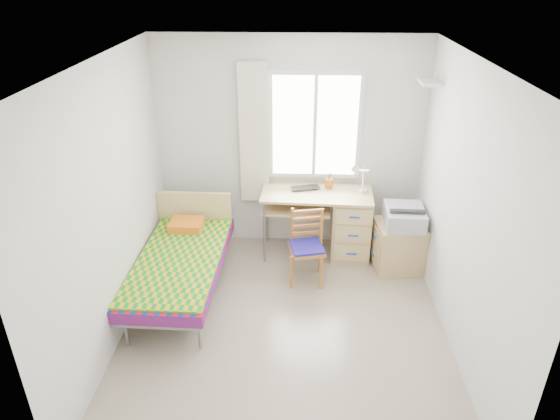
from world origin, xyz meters
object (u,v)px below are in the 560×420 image
object	(u,v)px
desk	(345,221)
cabinet	(398,246)
bed	(181,260)
printer	(404,216)
chair	(307,242)

from	to	relation	value
desk	cabinet	distance (m)	0.70
bed	cabinet	xyz separation A→B (m)	(2.44, 0.55, -0.10)
bed	desk	distance (m)	2.04
desk	printer	bearing A→B (deg)	-24.86
cabinet	printer	bearing A→B (deg)	-23.19
desk	chair	size ratio (longest dim) A/B	1.59
bed	cabinet	world-z (taller)	bed
bed	printer	bearing A→B (deg)	14.09
bed	cabinet	bearing A→B (deg)	14.46
cabinet	printer	xyz separation A→B (m)	(0.03, -0.01, 0.40)
desk	cabinet	size ratio (longest dim) A/B	2.25
printer	cabinet	bearing A→B (deg)	165.19
bed	printer	world-z (taller)	bed
printer	bed	bearing A→B (deg)	-165.74
desk	cabinet	xyz separation A→B (m)	(0.60, -0.33, -0.15)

